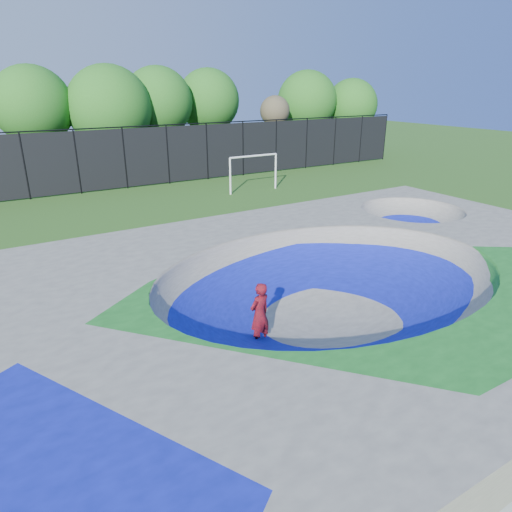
{
  "coord_description": "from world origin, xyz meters",
  "views": [
    {
      "loc": [
        -8.43,
        -9.46,
        6.64
      ],
      "look_at": [
        -0.83,
        3.0,
        1.1
      ],
      "focal_mm": 32.0,
      "sensor_mm": 36.0,
      "label": 1
    }
  ],
  "objects": [
    {
      "name": "treeline",
      "position": [
        -1.96,
        26.06,
        5.09
      ],
      "size": [
        53.49,
        7.49,
        8.34
      ],
      "color": "#463623",
      "rests_on": "ground"
    },
    {
      "name": "skate_deck",
      "position": [
        0.0,
        0.0,
        0.75
      ],
      "size": [
        22.0,
        14.0,
        1.5
      ],
      "primitive_type": "cube",
      "color": "gray",
      "rests_on": "ground"
    },
    {
      "name": "skater",
      "position": [
        -2.76,
        -0.36,
        0.91
      ],
      "size": [
        0.74,
        0.57,
        1.81
      ],
      "primitive_type": "imported",
      "rotation": [
        0.0,
        0.0,
        3.37
      ],
      "color": "#AF0E1C",
      "rests_on": "ground"
    },
    {
      "name": "ground",
      "position": [
        0.0,
        0.0,
        0.0
      ],
      "size": [
        120.0,
        120.0,
        0.0
      ],
      "primitive_type": "plane",
      "color": "#275317",
      "rests_on": "ground"
    },
    {
      "name": "skateboard",
      "position": [
        -2.76,
        -0.36,
        0.03
      ],
      "size": [
        0.81,
        0.41,
        0.05
      ],
      "primitive_type": "cube",
      "rotation": [
        0.0,
        0.0,
        0.25
      ],
      "color": "black",
      "rests_on": "ground"
    },
    {
      "name": "fence",
      "position": [
        0.0,
        21.0,
        2.1
      ],
      "size": [
        48.09,
        0.09,
        4.04
      ],
      "color": "black",
      "rests_on": "ground"
    },
    {
      "name": "soccer_goal",
      "position": [
        6.8,
        15.8,
        1.64
      ],
      "size": [
        3.55,
        0.12,
        2.35
      ],
      "color": "white",
      "rests_on": "ground"
    }
  ]
}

